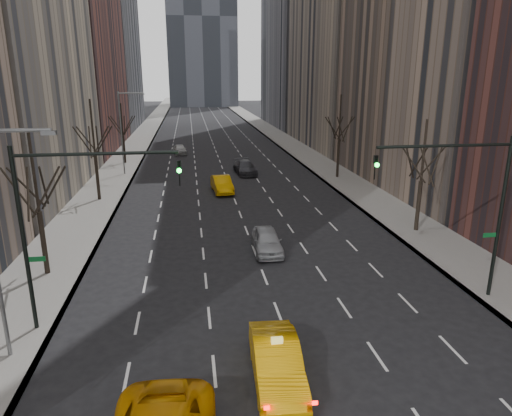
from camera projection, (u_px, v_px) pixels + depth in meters
name	position (u px, v px, depth m)	size (l,w,h in m)	color
sidewalk_left	(138.00, 143.00, 74.94)	(4.50, 320.00, 0.15)	slate
sidewalk_right	(284.00, 140.00, 78.34)	(4.50, 320.00, 0.15)	slate
tree_lw_b	(39.00, 212.00, 24.56)	(3.36, 3.50, 7.82)	black
tree_lw_c	(95.00, 156.00, 39.67)	(3.36, 3.50, 8.74)	black
tree_lw_d	(123.00, 136.00, 56.90)	(3.36, 3.50, 7.36)	black
tree_rw_b	(421.00, 181.00, 31.69)	(3.36, 3.50, 7.82)	black
tree_rw_c	(339.00, 141.00, 48.70)	(3.36, 3.50, 8.74)	black
traffic_mast_left	(63.00, 209.00, 18.76)	(6.69, 0.39, 8.00)	black
traffic_mast_right	(471.00, 193.00, 21.29)	(6.69, 0.39, 8.00)	black
streetlight_far	(124.00, 125.00, 49.84)	(2.83, 0.22, 9.00)	slate
taxi_sedan	(277.00, 362.00, 16.52)	(1.67, 4.80, 1.58)	#E39B04
silver_sedan_ahead	(267.00, 241.00, 28.84)	(1.73, 4.30, 1.46)	#9C9EA3
far_taxi	(222.00, 184.00, 43.62)	(1.64, 4.70, 1.55)	#DE9904
far_suv_grey	(245.00, 167.00, 51.73)	(2.10, 5.16, 1.50)	#333339
far_car_white	(180.00, 149.00, 64.76)	(1.62, 4.03, 1.37)	#B9B9B9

